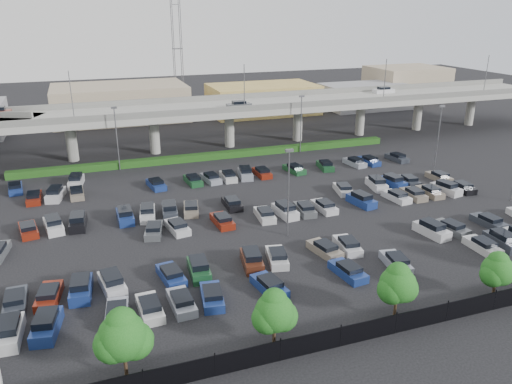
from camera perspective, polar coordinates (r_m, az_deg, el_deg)
ground at (r=64.82m, az=0.85°, el=-2.11°), size 280.00×280.00×0.00m
overpass at (r=92.28m, az=-6.27°, el=9.10°), size 150.00×13.00×15.80m
hedge at (r=87.22m, az=-4.86°, el=4.14°), size 66.00×1.60×1.10m
fence at (r=42.36m, az=14.48°, el=-14.65°), size 70.00×0.10×2.00m
tree_row at (r=42.35m, az=14.56°, el=-10.46°), size 65.07×3.66×5.94m
parked_cars at (r=60.95m, az=0.63°, el=-2.99°), size 63.06×41.65×1.67m
light_poles at (r=63.29m, az=-3.26°, el=3.29°), size 66.90×48.38×10.30m
distant_buildings at (r=124.36m, az=-3.74°, el=10.55°), size 138.00×24.00×9.00m
comm_tower at (r=132.83m, az=-8.99°, el=16.14°), size 2.40×2.40×30.00m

